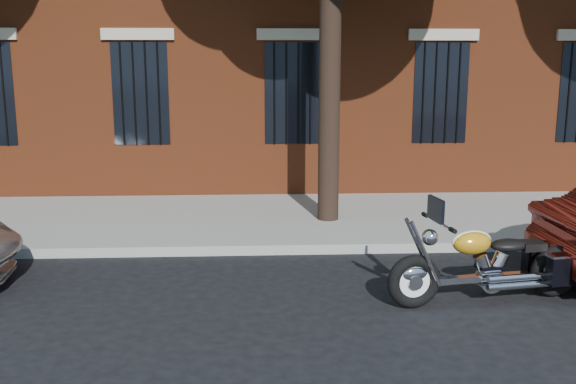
{
  "coord_description": "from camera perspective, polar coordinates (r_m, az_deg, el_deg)",
  "views": [
    {
      "loc": [
        -0.73,
        -7.84,
        2.81
      ],
      "look_at": [
        -0.3,
        0.8,
        1.06
      ],
      "focal_mm": 40.0,
      "sensor_mm": 36.0,
      "label": 1
    }
  ],
  "objects": [
    {
      "name": "sidewalk",
      "position": [
        11.46,
        0.87,
        -2.37
      ],
      "size": [
        40.0,
        3.6,
        0.15
      ],
      "primitive_type": "cube",
      "color": "gray",
      "rests_on": "ground"
    },
    {
      "name": "motorcycle",
      "position": [
        8.03,
        18.09,
        -6.3
      ],
      "size": [
        2.61,
        0.97,
        1.3
      ],
      "rotation": [
        0.0,
        0.0,
        0.16
      ],
      "color": "black",
      "rests_on": "ground"
    },
    {
      "name": "ground",
      "position": [
        8.36,
        2.33,
        -8.2
      ],
      "size": [
        120.0,
        120.0,
        0.0
      ],
      "primitive_type": "plane",
      "color": "black",
      "rests_on": "ground"
    },
    {
      "name": "curb",
      "position": [
        9.65,
        1.6,
        -5.03
      ],
      "size": [
        40.0,
        0.16,
        0.15
      ],
      "primitive_type": "cube",
      "color": "gray",
      "rests_on": "ground"
    }
  ]
}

